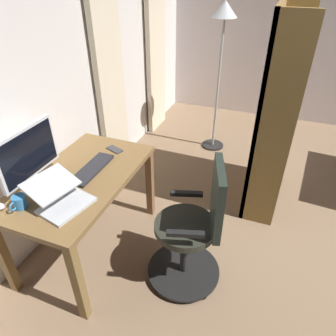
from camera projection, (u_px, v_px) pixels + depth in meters
name	position (u px, v px, depth m)	size (l,w,h in m)	color
back_room_partition	(76.00, 52.00, 2.71)	(5.09, 0.10, 2.78)	silver
curtain_left_panel	(155.00, 35.00, 3.94)	(0.50, 0.06, 2.56)	beige
curtain_right_panel	(108.00, 57.00, 3.00)	(0.48, 0.06, 2.56)	beige
desk	(82.00, 187.00, 2.33)	(1.21, 0.69, 0.73)	brown
office_chair	(194.00, 231.00, 2.17)	(0.56, 0.56, 1.01)	black
computer_monitor	(28.00, 155.00, 2.05)	(0.51, 0.18, 0.43)	silver
computer_keyboard	(92.00, 169.00, 2.33)	(0.44, 0.13, 0.02)	#232328
laptop	(61.00, 198.00, 1.98)	(0.38, 0.41, 0.17)	#B7BCC1
cell_phone_face_up	(115.00, 149.00, 2.58)	(0.07, 0.14, 0.01)	#333338
mug_tea	(19.00, 202.00, 1.96)	(0.13, 0.09, 0.09)	teal
bookshelf	(271.00, 113.00, 2.76)	(0.92, 0.30, 1.81)	olive
floor_lamp	(222.00, 37.00, 3.36)	(0.28, 0.28, 1.73)	black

